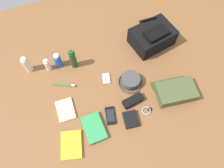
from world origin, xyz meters
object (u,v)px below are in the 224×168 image
media_player (106,79)px  lotion_bottle (27,65)px  wristwatch (147,110)px  notepad (66,110)px  bucket_hat (130,81)px  deodorant_spray (58,61)px  wallet (131,119)px  backpack (152,37)px  paperback_novel (71,145)px  sunglasses_case (133,101)px  toothpaste_tube (47,65)px  cell_phone (111,116)px  toothbrush (65,85)px  travel_guidebook (94,128)px  shampoo_bottle (73,59)px  toiletry_pouch (175,91)px

media_player → lotion_bottle: bearing=151.7°
wristwatch → notepad: notepad is taller
bucket_hat → lotion_bottle: (-0.64, 0.36, 0.04)m
deodorant_spray → wallet: 0.66m
backpack → media_player: (-0.44, -0.18, -0.07)m
deodorant_spray → paperback_novel: bearing=-97.3°
sunglasses_case → notepad: bearing=158.7°
toothpaste_tube → media_player: bearing=-32.4°
backpack → lotion_bottle: (-0.93, 0.09, -0.00)m
cell_phone → toothbrush: bearing=124.6°
travel_guidebook → shampoo_bottle: bearing=88.1°
shampoo_bottle → toothbrush: 0.19m
wallet → bucket_hat: bearing=76.0°
travel_guidebook → deodorant_spray: bearing=99.2°
backpack → lotion_bottle: 0.94m
lotion_bottle → toothbrush: 0.31m
notepad → toiletry_pouch: bearing=-9.3°
toiletry_pouch → wristwatch: bearing=-168.2°
travel_guidebook → sunglasses_case: (0.30, 0.08, 0.01)m
toiletry_pouch → travel_guidebook: toiletry_pouch is taller
toiletry_pouch → sunglasses_case: size_ratio=1.99×
toiletry_pouch → media_player: bearing=145.8°
wristwatch → deodorant_spray: bearing=129.4°
toiletry_pouch → bucket_hat: size_ratio=1.57×
toothpaste_tube → wallet: toothpaste_tube is taller
travel_guidebook → wristwatch: travel_guidebook is taller
lotion_bottle → toothbrush: bearing=-46.3°
shampoo_bottle → wristwatch: size_ratio=2.43×
toiletry_pouch → wallet: size_ratio=2.54×
shampoo_bottle → sunglasses_case: bearing=-55.5°
shampoo_bottle → media_player: shampoo_bottle is taller
toothbrush → sunglasses_case: size_ratio=1.10×
media_player → wristwatch: 0.36m
deodorant_spray → toothbrush: (-0.01, -0.18, -0.05)m
media_player → wallet: (0.05, -0.34, 0.01)m
shampoo_bottle → media_player: 0.27m
toothpaste_tube → wristwatch: bearing=-46.0°
toiletry_pouch → toothbrush: 0.76m
lotion_bottle → backpack: bearing=-5.4°
backpack → sunglasses_case: (-0.33, -0.41, -0.05)m
shampoo_bottle → travel_guidebook: 0.50m
lotion_bottle → media_player: (0.50, -0.27, -0.06)m
paperback_novel → sunglasses_case: (0.47, 0.13, 0.01)m
media_player → notepad: (-0.33, -0.13, 0.00)m
travel_guidebook → wallet: size_ratio=1.69×
paperback_novel → notepad: paperback_novel is taller
lotion_bottle → paperback_novel: size_ratio=0.74×
toothbrush → wristwatch: bearing=-39.0°
toiletry_pouch → travel_guidebook: 0.60m
cell_phone → toothbrush: toothbrush is taller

